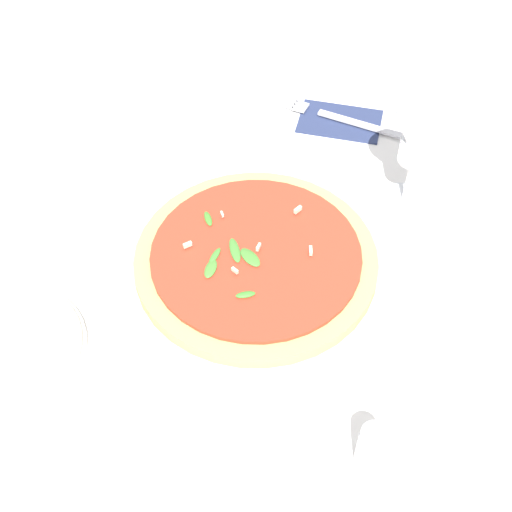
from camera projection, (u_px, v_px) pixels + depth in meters
ground_plane at (285, 258)px, 0.98m from camera, size 6.00×6.00×0.00m
pizza_arugula_main at (256, 262)px, 0.95m from camera, size 0.34×0.34×0.05m
wine_glass at (417, 139)px, 0.96m from camera, size 0.08×0.08×0.17m
napkin at (340, 121)px, 1.16m from camera, size 0.15×0.12×0.01m
fork at (335, 117)px, 1.16m from camera, size 0.23×0.03×0.00m
side_plate_white at (5, 349)px, 0.87m from camera, size 0.20×0.20×0.02m
shaker_pepper at (371, 448)px, 0.76m from camera, size 0.03×0.03×0.07m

